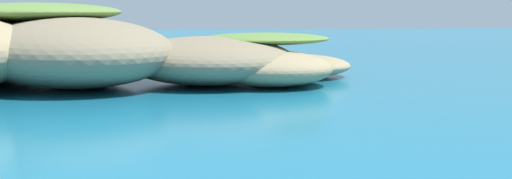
% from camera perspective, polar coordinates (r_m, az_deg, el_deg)
% --- Properties ---
extents(islet_small, '(24.68, 20.43, 4.04)m').
position_cam_1_polar(islet_small, '(54.59, -1.93, 2.38)').
color(islet_small, '#84755B').
rests_on(islet_small, ground).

